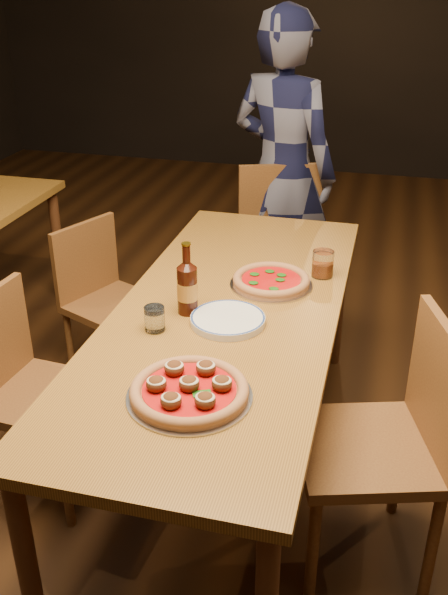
% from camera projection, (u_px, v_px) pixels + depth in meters
% --- Properties ---
extents(ground, '(9.00, 9.00, 0.00)m').
position_uv_depth(ground, '(227.00, 468.00, 2.76)').
color(ground, black).
extents(table_main, '(0.80, 2.00, 0.75)m').
position_uv_depth(table_main, '(227.00, 326.00, 2.45)').
color(table_main, brown).
rests_on(table_main, ground).
extents(chair_main_nw, '(0.43, 0.43, 0.86)m').
position_uv_depth(chair_main_nw, '(43.00, 395.00, 2.48)').
color(chair_main_nw, '#5A3017').
rests_on(chair_main_nw, ground).
extents(chair_main_sw, '(0.50, 0.50, 0.82)m').
position_uv_depth(chair_main_sw, '(114.00, 304.00, 3.18)').
color(chair_main_sw, '#5A3017').
rests_on(chair_main_sw, ground).
extents(chair_main_e, '(0.56, 0.56, 0.95)m').
position_uv_depth(chair_main_e, '(366.00, 446.00, 2.15)').
color(chair_main_e, '#5A3017').
rests_on(chair_main_e, ground).
extents(chair_end, '(0.58, 0.58, 0.97)m').
position_uv_depth(chair_end, '(285.00, 257.00, 3.51)').
color(chair_end, '#5A3017').
rests_on(chair_end, ground).
extents(pizza_meatball, '(0.37, 0.37, 0.07)m').
position_uv_depth(pizza_meatball, '(189.00, 390.00, 1.91)').
color(pizza_meatball, '#B7B7BF').
rests_on(pizza_meatball, table_main).
extents(pizza_margherita, '(0.32, 0.32, 0.04)m').
position_uv_depth(pizza_margherita, '(271.00, 281.00, 2.58)').
color(pizza_margherita, '#B7B7BF').
rests_on(pizza_margherita, table_main).
extents(plate_stack, '(0.26, 0.26, 0.03)m').
position_uv_depth(plate_stack, '(228.00, 320.00, 2.31)').
color(plate_stack, white).
rests_on(plate_stack, table_main).
extents(beer_bottle, '(0.07, 0.07, 0.26)m').
position_uv_depth(beer_bottle, '(187.00, 289.00, 2.35)').
color(beer_bottle, black).
rests_on(beer_bottle, table_main).
extents(water_glass, '(0.07, 0.07, 0.09)m').
position_uv_depth(water_glass, '(155.00, 319.00, 2.26)').
color(water_glass, white).
rests_on(water_glass, table_main).
extents(amber_glass, '(0.09, 0.09, 0.11)m').
position_uv_depth(amber_glass, '(323.00, 264.00, 2.64)').
color(amber_glass, '#9C4311').
rests_on(amber_glass, table_main).
extents(diner, '(0.73, 0.61, 1.71)m').
position_uv_depth(diner, '(283.00, 172.00, 3.61)').
color(diner, black).
rests_on(diner, ground).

